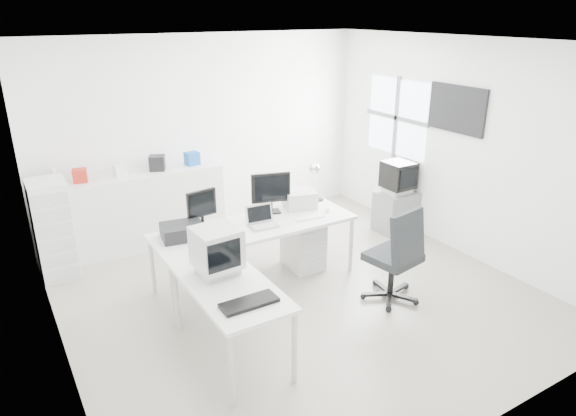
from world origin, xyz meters
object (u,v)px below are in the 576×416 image
main_desk (256,254)px  laser_printer (300,199)px  lcd_monitor_small (202,209)px  laptop (263,219)px  crt_tv (398,178)px  sideboard (147,209)px  filing_cabinet (53,229)px  crt_monitor (217,252)px  lcd_monitor_large (271,193)px  office_chair (393,253)px  tv_cabinet (396,212)px  side_desk (231,319)px  drawer_pedestal (303,245)px  inkjet_printer (182,231)px

main_desk → laser_printer: (0.75, 0.22, 0.48)m
lcd_monitor_small → laptop: (0.60, -0.35, -0.13)m
laser_printer → crt_tv: 1.75m
sideboard → filing_cabinet: filing_cabinet is taller
laptop → laser_printer: laser_printer is taller
lcd_monitor_small → filing_cabinet: filing_cabinet is taller
laptop → filing_cabinet: size_ratio=0.26×
lcd_monitor_small → crt_monitor: size_ratio=1.01×
lcd_monitor_large → filing_cabinet: 2.67m
main_desk → office_chair: office_chair is taller
tv_cabinet → sideboard: size_ratio=0.29×
side_desk → sideboard: bearing=88.4°
laser_printer → office_chair: 1.42m
drawer_pedestal → office_chair: bearing=-69.7°
tv_cabinet → lcd_monitor_large: bearing=-178.4°
lcd_monitor_large → crt_monitor: bearing=-121.6°
lcd_monitor_large → crt_tv: bearing=17.5°
drawer_pedestal → lcd_monitor_large: bearing=150.3°
drawer_pedestal → main_desk: bearing=-175.9°
laptop → crt_tv: size_ratio=0.63×
laptop → tv_cabinet: bearing=13.7°
laser_printer → sideboard: size_ratio=0.18×
main_desk → tv_cabinet: (2.49, 0.31, -0.07)m
laser_printer → office_chair: bearing=-59.1°
laptop → main_desk: bearing=120.7°
sideboard → filing_cabinet: size_ratio=1.71×
inkjet_printer → laser_printer: bearing=12.8°
lcd_monitor_small → sideboard: (-0.22, 1.51, -0.45)m
drawer_pedestal → crt_tv: crt_tv is taller
inkjet_printer → filing_cabinet: (-1.16, 1.34, -0.22)m
side_desk → office_chair: 1.99m
crt_tv → lcd_monitor_large: bearing=-178.4°
main_desk → side_desk: bearing=-127.7°
lcd_monitor_large → tv_cabinet: lcd_monitor_large is taller
sideboard → crt_monitor: bearing=-91.8°
crt_monitor → filing_cabinet: bearing=113.2°
side_desk → lcd_monitor_large: 1.91m
crt_monitor → office_chair: 2.04m
side_desk → crt_tv: (3.34, 1.41, 0.45)m
drawer_pedestal → laptop: size_ratio=1.91×
inkjet_printer → lcd_monitor_large: 1.22m
lcd_monitor_small → tv_cabinet: size_ratio=0.76×
lcd_monitor_small → drawer_pedestal: bearing=-17.0°
office_chair → filing_cabinet: size_ratio=0.94×
inkjet_printer → main_desk: bearing=1.8°
inkjet_printer → laptop: laptop is taller
drawer_pedestal → inkjet_printer: size_ratio=1.35×
main_desk → inkjet_printer: bearing=173.3°
crt_tv → drawer_pedestal: bearing=-171.7°
side_desk → laser_printer: laser_printer is taller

